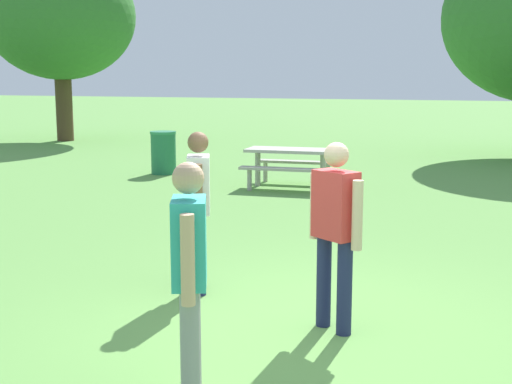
{
  "coord_description": "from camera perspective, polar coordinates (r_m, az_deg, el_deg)",
  "views": [
    {
      "loc": [
        1.5,
        -5.47,
        2.18
      ],
      "look_at": [
        -0.86,
        1.12,
        1.0
      ],
      "focal_mm": 48.19,
      "sensor_mm": 36.0,
      "label": 1
    }
  ],
  "objects": [
    {
      "name": "person_bystander",
      "position": [
        5.88,
        6.59,
        -2.66
      ],
      "size": [
        0.52,
        0.39,
        1.64
      ],
      "color": "#1E234C",
      "rests_on": "ground"
    },
    {
      "name": "person_thrower",
      "position": [
        4.57,
        -5.53,
        -6.22
      ],
      "size": [
        0.35,
        0.57,
        1.64
      ],
      "color": "gray",
      "rests_on": "ground"
    },
    {
      "name": "picnic_table_near",
      "position": [
        13.59,
        2.84,
        2.73
      ],
      "size": [
        1.79,
        1.53,
        0.77
      ],
      "color": "#B2ADA3",
      "rests_on": "ground"
    },
    {
      "name": "trash_can_beside_table",
      "position": [
        15.64,
        -7.69,
        3.27
      ],
      "size": [
        0.59,
        0.59,
        0.96
      ],
      "color": "#237047",
      "rests_on": "ground"
    },
    {
      "name": "person_catcher",
      "position": [
        6.94,
        -4.77,
        -0.74
      ],
      "size": [
        0.35,
        0.57,
        1.64
      ],
      "color": "#1E234C",
      "rests_on": "ground"
    },
    {
      "name": "tree_tall_left",
      "position": [
        24.48,
        -15.96,
        13.85
      ],
      "size": [
        4.99,
        4.99,
        6.3
      ],
      "color": "#4C3823",
      "rests_on": "ground"
    },
    {
      "name": "ground_plane",
      "position": [
        6.08,
        4.17,
        -11.47
      ],
      "size": [
        120.0,
        120.0,
        0.0
      ],
      "primitive_type": "plane",
      "color": "#609947"
    }
  ]
}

